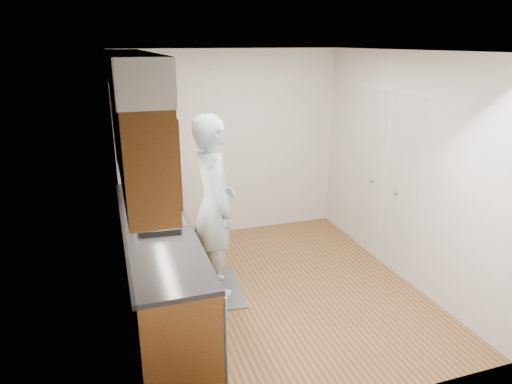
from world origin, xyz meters
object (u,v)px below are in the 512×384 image
Objects in this scene: person at (214,194)px; dish_rack at (160,228)px; soda_can at (160,198)px; steel_can at (168,192)px; soap_bottle_b at (155,193)px; soap_bottle_a at (142,190)px.

person reaches higher than dish_rack.
soda_can is 0.89× the size of steel_can.
person is at bearing -34.88° from soda_can.
steel_can reaches higher than soda_can.
dish_rack is (-0.10, -0.76, -0.03)m from soda_can.
steel_can is (0.15, 0.04, -0.02)m from soap_bottle_b.
person is at bearing -38.97° from soap_bottle_b.
person reaches higher than soda_can.
steel_can is at bearing 53.28° from soda_can.
person reaches higher than steel_can.
steel_can is at bearing 16.22° from soap_bottle_b.
soap_bottle_b reaches higher than dish_rack.
soap_bottle_b is (-0.55, 0.44, -0.07)m from person.
dish_rack is at bearing 121.03° from person.
soda_can is (0.04, -0.09, -0.03)m from soap_bottle_b.
soda_can is (-0.50, 0.35, -0.10)m from person.
dish_rack is (-0.20, -0.89, -0.04)m from steel_can.
soap_bottle_b is 1.30× the size of steel_can.
person is 0.63m from steel_can.
dish_rack is at bearing -93.55° from soap_bottle_b.
dish_rack is at bearing -85.11° from soap_bottle_a.
steel_can is (0.10, 0.13, 0.01)m from soda_can.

